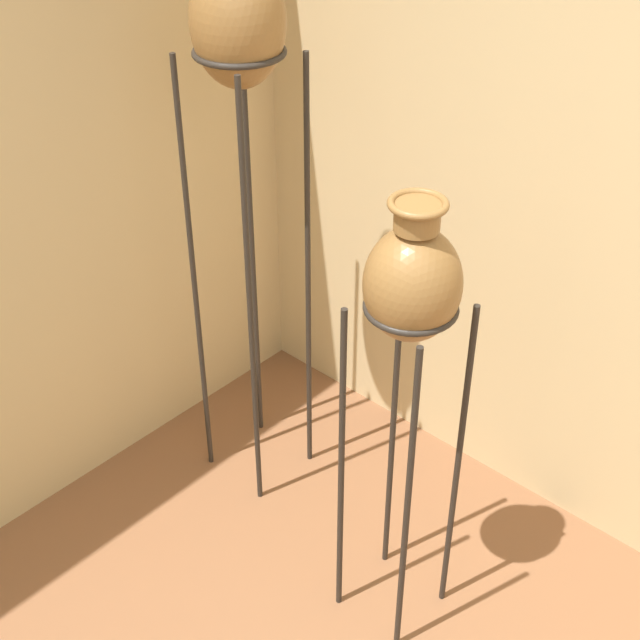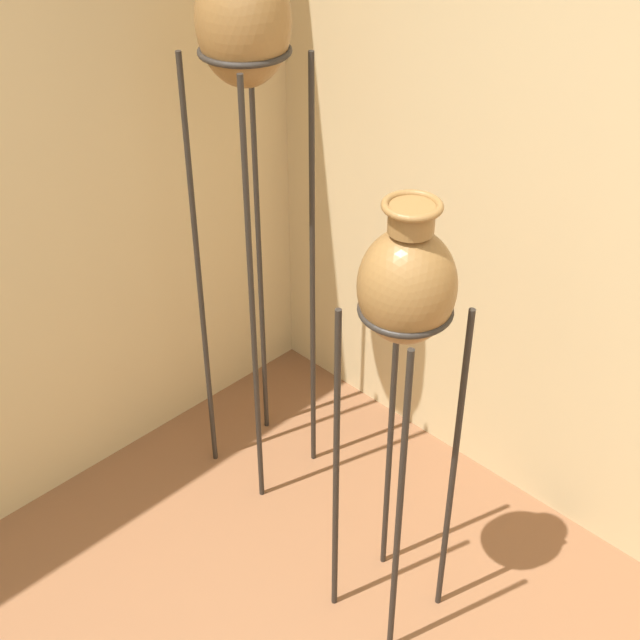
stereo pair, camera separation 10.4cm
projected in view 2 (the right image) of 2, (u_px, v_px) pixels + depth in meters
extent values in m
cylinder|color=#28231E|center=(253.00, 317.00, 3.07)|extent=(0.02, 0.02, 1.72)
cylinder|color=#28231E|center=(313.00, 285.00, 3.24)|extent=(0.02, 0.02, 1.72)
cylinder|color=#28231E|center=(200.00, 285.00, 3.24)|extent=(0.02, 0.02, 1.72)
cylinder|color=#28231E|center=(259.00, 256.00, 3.41)|extent=(0.02, 0.02, 1.72)
torus|color=#28231E|center=(245.00, 51.00, 2.75)|extent=(0.30, 0.30, 0.02)
ellipsoid|color=olive|center=(243.00, 20.00, 2.69)|extent=(0.30, 0.30, 0.41)
cylinder|color=#28231E|center=(399.00, 518.00, 2.63)|extent=(0.02, 0.02, 1.24)
cylinder|color=#28231E|center=(453.00, 474.00, 2.78)|extent=(0.02, 0.02, 1.24)
cylinder|color=#28231E|center=(336.00, 474.00, 2.78)|extent=(0.02, 0.02, 1.24)
cylinder|color=#28231E|center=(391.00, 435.00, 2.93)|extent=(0.02, 0.02, 1.24)
torus|color=#28231E|center=(405.00, 310.00, 2.42)|extent=(0.27, 0.27, 0.02)
ellipsoid|color=olive|center=(407.00, 286.00, 2.38)|extent=(0.27, 0.27, 0.33)
cylinder|color=olive|center=(411.00, 219.00, 2.26)|extent=(0.12, 0.12, 0.07)
torus|color=olive|center=(412.00, 206.00, 2.24)|extent=(0.16, 0.16, 0.02)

